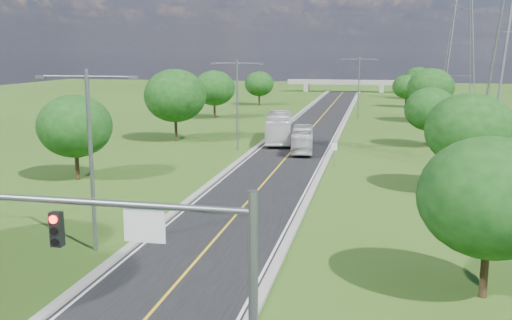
# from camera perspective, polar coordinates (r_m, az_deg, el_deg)

# --- Properties ---
(ground) EXTENTS (260.00, 260.00, 0.00)m
(ground) POSITION_cam_1_polar(r_m,az_deg,el_deg) (77.01, 5.17, 2.67)
(ground) COLOR #2E4E16
(ground) RESTS_ON ground
(road) EXTENTS (8.00, 150.00, 0.06)m
(road) POSITION_cam_1_polar(r_m,az_deg,el_deg) (82.91, 5.67, 3.27)
(road) COLOR black
(road) RESTS_ON ground
(curb_left) EXTENTS (0.50, 150.00, 0.22)m
(curb_left) POSITION_cam_1_polar(r_m,az_deg,el_deg) (83.47, 2.77, 3.42)
(curb_left) COLOR gray
(curb_left) RESTS_ON ground
(curb_right) EXTENTS (0.50, 150.00, 0.22)m
(curb_right) POSITION_cam_1_polar(r_m,az_deg,el_deg) (82.55, 8.61, 3.22)
(curb_right) COLOR gray
(curb_right) RESTS_ON ground
(signal_mast) EXTENTS (8.54, 0.33, 7.20)m
(signal_mast) POSITION_cam_1_polar(r_m,az_deg,el_deg) (16.75, -7.49, -10.32)
(signal_mast) COLOR slate
(signal_mast) RESTS_ON ground
(speed_limit_sign) EXTENTS (0.55, 0.09, 2.40)m
(speed_limit_sign) POSITION_cam_1_polar(r_m,az_deg,el_deg) (54.62, 7.83, 0.94)
(speed_limit_sign) COLOR slate
(speed_limit_sign) RESTS_ON ground
(overpass) EXTENTS (30.00, 3.00, 3.20)m
(overpass) POSITION_cam_1_polar(r_m,az_deg,el_deg) (156.19, 8.76, 7.63)
(overpass) COLOR gray
(overpass) RESTS_ON ground
(streetlight_near_left) EXTENTS (5.90, 0.25, 10.00)m
(streetlight_near_left) POSITION_cam_1_polar(r_m,az_deg,el_deg) (31.89, -16.24, 1.44)
(streetlight_near_left) COLOR slate
(streetlight_near_left) RESTS_ON ground
(streetlight_mid_left) EXTENTS (5.90, 0.25, 10.00)m
(streetlight_mid_left) POSITION_cam_1_polar(r_m,az_deg,el_deg) (62.72, -1.89, 6.31)
(streetlight_mid_left) COLOR slate
(streetlight_mid_left) RESTS_ON ground
(streetlight_far_right) EXTENTS (5.90, 0.25, 10.00)m
(streetlight_far_right) POSITION_cam_1_polar(r_m,az_deg,el_deg) (93.88, 10.24, 7.66)
(streetlight_far_right) COLOR slate
(streetlight_far_right) RESTS_ON ground
(power_tower_far) EXTENTS (9.00, 6.40, 28.00)m
(power_tower_far) POSITION_cam_1_polar(r_m,az_deg,el_deg) (131.83, 19.83, 11.59)
(power_tower_far) COLOR slate
(power_tower_far) RESTS_ON ground
(tree_lb) EXTENTS (6.30, 6.30, 7.33)m
(tree_lb) POSITION_cam_1_polar(r_m,az_deg,el_deg) (50.74, -17.66, 3.24)
(tree_lb) COLOR black
(tree_lb) RESTS_ON ground
(tree_lc) EXTENTS (7.56, 7.56, 8.79)m
(tree_lc) POSITION_cam_1_polar(r_m,az_deg,el_deg) (70.15, -8.10, 6.39)
(tree_lc) COLOR black
(tree_lc) RESTS_ON ground
(tree_ld) EXTENTS (6.72, 6.72, 7.82)m
(tree_ld) POSITION_cam_1_polar(r_m,az_deg,el_deg) (93.58, -4.19, 7.19)
(tree_ld) COLOR black
(tree_ld) RESTS_ON ground
(tree_le) EXTENTS (5.88, 5.88, 6.84)m
(tree_le) POSITION_cam_1_polar(r_m,az_deg,el_deg) (116.29, 0.32, 7.63)
(tree_le) COLOR black
(tree_le) RESTS_ON ground
(tree_ra) EXTENTS (6.30, 6.30, 7.33)m
(tree_ra) POSITION_cam_1_polar(r_m,az_deg,el_deg) (26.92, 22.38, -3.47)
(tree_ra) COLOR black
(tree_ra) RESTS_ON ground
(tree_rb) EXTENTS (6.72, 6.72, 7.82)m
(tree_rb) POSITION_cam_1_polar(r_m,az_deg,el_deg) (46.61, 20.55, 2.81)
(tree_rb) COLOR black
(tree_rb) RESTS_ON ground
(tree_rc) EXTENTS (5.88, 5.88, 6.84)m
(tree_rc) POSITION_cam_1_polar(r_m,az_deg,el_deg) (68.28, 17.04, 4.86)
(tree_rc) COLOR black
(tree_rc) RESTS_ON ground
(tree_rd) EXTENTS (7.14, 7.14, 8.30)m
(tree_rd) POSITION_cam_1_polar(r_m,az_deg,el_deg) (92.22, 17.08, 6.88)
(tree_rd) COLOR black
(tree_rd) RESTS_ON ground
(tree_re) EXTENTS (5.46, 5.46, 6.35)m
(tree_re) POSITION_cam_1_polar(r_m,az_deg,el_deg) (116.03, 14.81, 7.11)
(tree_re) COLOR black
(tree_re) RESTS_ON ground
(tree_rf) EXTENTS (6.30, 6.30, 7.33)m
(tree_rf) POSITION_cam_1_polar(r_m,az_deg,el_deg) (136.14, 15.93, 7.82)
(tree_rf) COLOR black
(tree_rf) RESTS_ON ground
(bus_outbound) EXTENTS (3.23, 9.57, 2.61)m
(bus_outbound) POSITION_cam_1_polar(r_m,az_deg,el_deg) (62.79, 4.66, 2.08)
(bus_outbound) COLOR silver
(bus_outbound) RESTS_ON road
(bus_inbound) EXTENTS (4.66, 12.58, 3.42)m
(bus_inbound) POSITION_cam_1_polar(r_m,az_deg,el_deg) (69.47, 2.30, 3.29)
(bus_inbound) COLOR white
(bus_inbound) RESTS_ON road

